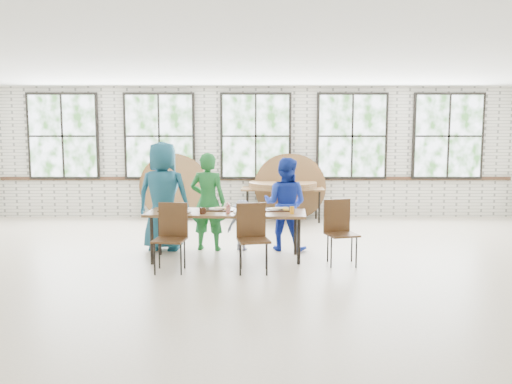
# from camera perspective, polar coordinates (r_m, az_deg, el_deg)

# --- Properties ---
(room) EXTENTS (12.00, 12.00, 12.00)m
(room) POSITION_cam_1_polar(r_m,az_deg,el_deg) (11.45, -0.03, 6.17)
(room) COLOR beige
(room) RESTS_ON ground
(dining_table) EXTENTS (2.45, 0.97, 0.74)m
(dining_table) POSITION_cam_1_polar(r_m,az_deg,el_deg) (7.60, -3.41, -2.64)
(dining_table) COLOR brown
(dining_table) RESTS_ON ground
(chair_near_left) EXTENTS (0.47, 0.46, 0.95)m
(chair_near_left) POSITION_cam_1_polar(r_m,az_deg,el_deg) (7.11, -9.64, -4.42)
(chair_near_left) COLOR #432A16
(chair_near_left) RESTS_ON ground
(chair_near_right) EXTENTS (0.49, 0.48, 0.95)m
(chair_near_right) POSITION_cam_1_polar(r_m,az_deg,el_deg) (6.99, -0.43, -4.52)
(chair_near_right) COLOR #432A16
(chair_near_right) RESTS_ON ground
(chair_spare) EXTENTS (0.51, 0.50, 0.95)m
(chair_spare) POSITION_cam_1_polar(r_m,az_deg,el_deg) (7.49, 9.51, -3.87)
(chair_spare) COLOR #432A16
(chair_spare) RESTS_ON ground
(adult_teal) EXTENTS (0.95, 0.69, 1.80)m
(adult_teal) POSITION_cam_1_polar(r_m,az_deg,el_deg) (8.34, -10.54, -0.47)
(adult_teal) COLOR #1D586E
(adult_teal) RESTS_ON ground
(adult_green) EXTENTS (0.64, 0.48, 1.62)m
(adult_green) POSITION_cam_1_polar(r_m,az_deg,el_deg) (8.25, -5.52, -1.10)
(adult_green) COLOR #1C6A2B
(adult_green) RESTS_ON ground
(toddler) EXTENTS (0.61, 0.48, 0.83)m
(toddler) POSITION_cam_1_polar(r_m,az_deg,el_deg) (8.28, -1.61, -3.78)
(toddler) COLOR #171E48
(toddler) RESTS_ON ground
(adult_blue) EXTENTS (0.90, 0.80, 1.53)m
(adult_blue) POSITION_cam_1_polar(r_m,az_deg,el_deg) (8.23, 3.36, -1.39)
(adult_blue) COLOR #1730A7
(adult_blue) RESTS_ON ground
(storage_table) EXTENTS (1.84, 0.85, 0.74)m
(storage_table) POSITION_cam_1_polar(r_m,az_deg,el_deg) (11.03, 3.07, 0.20)
(storage_table) COLOR brown
(storage_table) RESTS_ON ground
(tabletop_clutter) EXTENTS (2.06, 0.67, 0.11)m
(tabletop_clutter) POSITION_cam_1_polar(r_m,az_deg,el_deg) (7.58, -2.79, -2.08)
(tabletop_clutter) COLOR black
(tabletop_clutter) RESTS_ON dining_table
(round_tops_stacked) EXTENTS (1.50, 1.50, 0.13)m
(round_tops_stacked) POSITION_cam_1_polar(r_m,az_deg,el_deg) (11.01, 3.07, 0.81)
(round_tops_stacked) COLOR brown
(round_tops_stacked) RESTS_ON storage_table
(round_tops_leaning) EXTENTS (4.24, 0.48, 1.49)m
(round_tops_leaning) POSITION_cam_1_polar(r_m,az_deg,el_deg) (11.28, -2.77, 0.59)
(round_tops_leaning) COLOR brown
(round_tops_leaning) RESTS_ON ground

